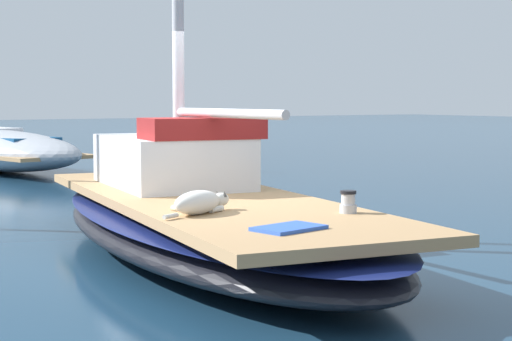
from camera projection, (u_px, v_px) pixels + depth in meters
name	position (u px, v px, depth m)	size (l,w,h in m)	color
ground_plane	(206.00, 256.00, 9.13)	(120.00, 120.00, 0.00)	navy
sailboat_main	(206.00, 225.00, 9.11)	(3.60, 7.54, 0.66)	black
cabin_house	(174.00, 158.00, 10.07)	(1.72, 2.41, 0.84)	silver
dog_white	(200.00, 202.00, 7.65)	(0.90, 0.49, 0.22)	silver
deck_winch	(348.00, 203.00, 7.70)	(0.16, 0.16, 0.21)	#B7B7BC
coiled_rope	(187.00, 207.00, 7.94)	(0.32, 0.32, 0.04)	beige
deck_towel	(289.00, 228.00, 6.73)	(0.56, 0.36, 0.03)	blue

